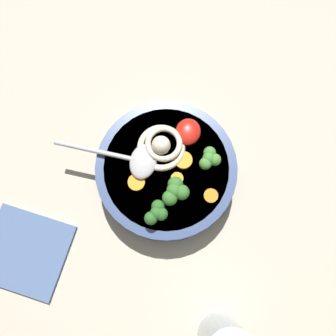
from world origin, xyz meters
The scene contains 13 objects.
table_slab centered at (0.00, 0.00, 1.47)cm, with size 132.66×132.66×2.95cm, color #BCB29E.
soup_bowl centered at (3.95, -0.29, 6.07)cm, with size 23.45×23.45×6.04cm.
noodle_pile centered at (7.11, 1.34, 10.09)cm, with size 8.76×8.59×3.52cm.
soup_spoon centered at (4.12, 5.20, 9.79)cm, with size 6.14×17.30×1.60cm.
chili_sauce_dollop centered at (10.35, -2.43, 10.03)cm, with size 4.62×4.16×2.08cm, color red.
broccoli_floret_rear centered at (6.24, -6.60, 10.94)cm, with size 3.94×3.39×3.11cm.
broccoli_floret_beside_noodles centered at (-0.10, -2.20, 11.34)cm, with size 4.74×4.08×3.75cm.
broccoli_floret_left centered at (-3.82, 0.17, 11.01)cm, with size 4.08×3.51×3.22cm.
carrot_slice_near_spoon centered at (0.70, -7.91, 9.23)cm, with size 2.30×2.30×0.48cm, color orange.
carrot_slice_extra_a centered at (2.42, -2.07, 9.33)cm, with size 2.02×2.02×0.67cm, color orange.
carrot_slice_front centered at (0.61, 4.29, 9.21)cm, with size 2.77×2.77×0.43cm, color orange.
carrot_slice_center centered at (5.61, -2.55, 9.36)cm, with size 2.91×2.91×0.74cm, color orange.
folded_napkin centered at (-13.71, 21.06, 3.35)cm, with size 13.08×13.78×0.80cm, color #4C6693.
Camera 1 is at (-9.52, -2.86, 66.94)cm, focal length 38.92 mm.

